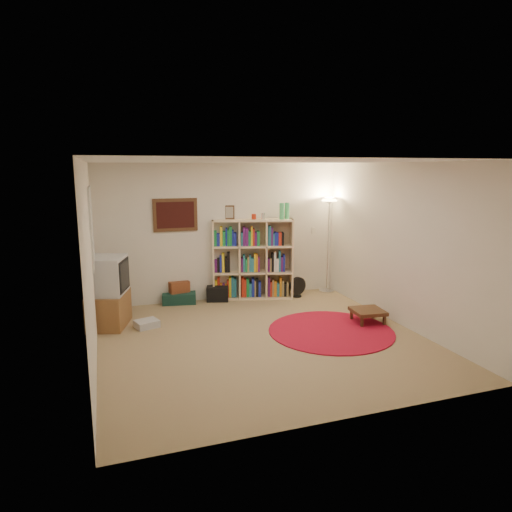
{
  "coord_description": "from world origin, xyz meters",
  "views": [
    {
      "loc": [
        -2.08,
        -5.82,
        2.41
      ],
      "look_at": [
        0.1,
        0.6,
        1.1
      ],
      "focal_mm": 32.0,
      "sensor_mm": 36.0,
      "label": 1
    }
  ],
  "objects_px": {
    "tv_stand": "(108,293)",
    "suitcase": "(179,298)",
    "side_table": "(368,312)",
    "floor_lamp": "(329,214)",
    "floor_fan": "(298,287)",
    "bookshelf": "(252,260)"
  },
  "relations": [
    {
      "from": "tv_stand",
      "to": "suitcase",
      "type": "height_order",
      "value": "tv_stand"
    },
    {
      "from": "suitcase",
      "to": "side_table",
      "type": "height_order",
      "value": "side_table"
    },
    {
      "from": "tv_stand",
      "to": "suitcase",
      "type": "distance_m",
      "value": 1.58
    },
    {
      "from": "tv_stand",
      "to": "side_table",
      "type": "bearing_deg",
      "value": 0.25
    },
    {
      "from": "floor_lamp",
      "to": "floor_fan",
      "type": "relative_size",
      "value": 4.82
    },
    {
      "from": "tv_stand",
      "to": "side_table",
      "type": "distance_m",
      "value": 4.06
    },
    {
      "from": "floor_fan",
      "to": "tv_stand",
      "type": "distance_m",
      "value": 3.48
    },
    {
      "from": "bookshelf",
      "to": "tv_stand",
      "type": "height_order",
      "value": "bookshelf"
    },
    {
      "from": "bookshelf",
      "to": "floor_fan",
      "type": "height_order",
      "value": "bookshelf"
    },
    {
      "from": "floor_lamp",
      "to": "suitcase",
      "type": "xyz_separation_m",
      "value": [
        -2.9,
        0.18,
        -1.45
      ]
    },
    {
      "from": "floor_fan",
      "to": "tv_stand",
      "type": "height_order",
      "value": "tv_stand"
    },
    {
      "from": "floor_lamp",
      "to": "floor_fan",
      "type": "bearing_deg",
      "value": -166.87
    },
    {
      "from": "floor_lamp",
      "to": "suitcase",
      "type": "distance_m",
      "value": 3.25
    },
    {
      "from": "bookshelf",
      "to": "side_table",
      "type": "bearing_deg",
      "value": -41.2
    },
    {
      "from": "floor_lamp",
      "to": "tv_stand",
      "type": "distance_m",
      "value": 4.31
    },
    {
      "from": "tv_stand",
      "to": "suitcase",
      "type": "relative_size",
      "value": 1.67
    },
    {
      "from": "floor_lamp",
      "to": "tv_stand",
      "type": "bearing_deg",
      "value": -170.16
    },
    {
      "from": "bookshelf",
      "to": "floor_fan",
      "type": "xyz_separation_m",
      "value": [
        0.83,
        -0.27,
        -0.53
      ]
    },
    {
      "from": "suitcase",
      "to": "floor_lamp",
      "type": "bearing_deg",
      "value": 6.57
    },
    {
      "from": "suitcase",
      "to": "side_table",
      "type": "relative_size",
      "value": 1.26
    },
    {
      "from": "floor_lamp",
      "to": "floor_fan",
      "type": "distance_m",
      "value": 1.54
    },
    {
      "from": "bookshelf",
      "to": "suitcase",
      "type": "height_order",
      "value": "bookshelf"
    }
  ]
}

